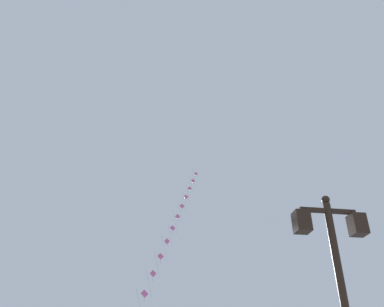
{
  "coord_description": "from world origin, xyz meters",
  "views": [
    {
      "loc": [
        -0.78,
        -0.01,
        1.82
      ],
      "look_at": [
        1.87,
        18.06,
        12.47
      ],
      "focal_mm": 37.48,
      "sensor_mm": 36.0,
      "label": 1
    }
  ],
  "objects": [
    {
      "name": "twin_lantern_lamp_post",
      "position": [
        2.81,
        6.66,
        3.47
      ],
      "size": [
        1.38,
        0.28,
        5.02
      ],
      "color": "black",
      "rests_on": "ground_plane"
    },
    {
      "name": "kite_train",
      "position": [
        1.72,
        29.96,
        11.63
      ],
      "size": [
        7.87,
        19.21,
        22.57
      ],
      "color": "brown",
      "rests_on": "ground_plane"
    }
  ]
}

